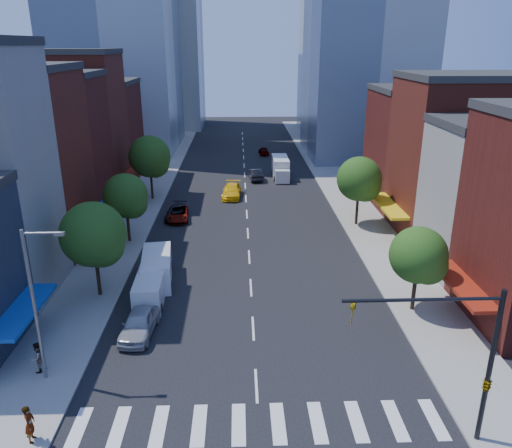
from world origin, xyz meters
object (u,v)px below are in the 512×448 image
Objects in this scene: cargo_van_far at (157,269)px; pedestrian_near at (30,424)px; taxi at (232,191)px; traffic_car_far at (264,151)px; parked_car_front at (139,323)px; parked_car_second at (152,288)px; cargo_van_near at (150,290)px; traffic_car_oncoming at (255,174)px; box_truck at (281,169)px; parked_car_rear at (176,212)px; pedestrian_far at (37,358)px; parked_car_third at (178,214)px.

cargo_van_far is 17.47m from pedestrian_near.
traffic_car_far is at bearing 82.17° from taxi.
pedestrian_near is (-3.41, -9.49, 0.31)m from parked_car_front.
taxi reaches higher than parked_car_second.
cargo_van_near is 1.04× the size of traffic_car_oncoming.
parked_car_front is 42.46m from box_truck.
taxi reaches higher than parked_car_rear.
parked_car_front reaches higher than parked_car_rear.
box_truck reaches higher than cargo_van_near.
pedestrian_far is (-10.81, -35.28, 0.30)m from taxi.
taxi is 2.75× the size of pedestrian_near.
taxi is (5.72, 23.58, -0.38)m from cargo_van_far.
parked_car_front is 22.80m from parked_car_third.
traffic_car_oncoming reaches higher than taxi.
taxi is 1.13× the size of traffic_car_oncoming.
pedestrian_far reaches higher than parked_car_third.
box_truck is (12.92, 17.19, 0.68)m from parked_car_rear.
parked_car_second is at bearing -109.73° from box_truck.
pedestrian_far is (-5.08, -11.70, -0.08)m from cargo_van_far.
parked_car_second is 0.99× the size of parked_car_rear.
cargo_van_far is at bearing -83.45° from parked_car_rear.
parked_car_rear is (-0.31, 23.35, -0.15)m from parked_car_front.
cargo_van_near is at bearing -98.01° from taxi.
taxi is 36.90m from pedestrian_far.
cargo_van_far is 12.76m from pedestrian_far.
cargo_van_near is at bearing -94.35° from parked_car_third.
parked_car_third is 0.66× the size of box_truck.
parked_car_front is 1.04× the size of parked_car_rear.
cargo_van_near reaches higher than parked_car_front.
cargo_van_far reaches higher than cargo_van_near.
parked_car_front is 57.59m from traffic_car_far.
box_truck is at bearing 91.90° from traffic_car_far.
parked_car_front is at bearing -94.37° from parked_car_third.
pedestrian_far reaches higher than parked_car_rear.
parked_car_third is 2.40× the size of pedestrian_near.
box_truck is (12.62, 35.37, 0.60)m from parked_car_second.
taxi is at bearing 63.17° from traffic_car_oncoming.
parked_car_rear reaches higher than parked_car_third.
pedestrian_far is at bearing -94.49° from parked_car_rear.
parked_car_second is 0.96× the size of traffic_car_oncoming.
pedestrian_far is (-5.07, -9.23, 0.33)m from parked_car_second.
pedestrian_near reaches higher than traffic_car_far.
traffic_car_oncoming is at bearing -165.31° from box_truck.
parked_car_third is at bearing -162.77° from pedestrian_far.
cargo_van_far is 0.81× the size of box_truck.
taxi is 1.41× the size of traffic_car_far.
cargo_van_near is at bearing 74.32° from traffic_car_far.
cargo_van_near reaches higher than pedestrian_far.
parked_car_third is 19.04m from traffic_car_oncoming.
traffic_car_oncoming is at bearing 82.07° from parked_car_front.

